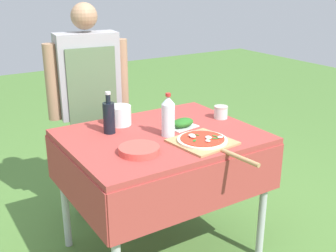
{
  "coord_description": "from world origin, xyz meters",
  "views": [
    {
      "loc": [
        -1.22,
        -2.0,
        1.7
      ],
      "look_at": [
        0.05,
        0.0,
        0.86
      ],
      "focal_mm": 45.0,
      "sensor_mm": 36.0,
      "label": 1
    }
  ],
  "objects": [
    {
      "name": "ground_plane",
      "position": [
        0.0,
        0.0,
        0.0
      ],
      "size": [
        12.0,
        12.0,
        0.0
      ],
      "primitive_type": "plane",
      "color": "#517F38"
    },
    {
      "name": "prep_table",
      "position": [
        0.0,
        0.0,
        0.72
      ],
      "size": [
        1.14,
        0.9,
        0.82
      ],
      "color": "#A83D38",
      "rests_on": "ground"
    },
    {
      "name": "person_cook",
      "position": [
        -0.16,
        0.7,
        0.91
      ],
      "size": [
        0.58,
        0.23,
        1.55
      ],
      "rotation": [
        0.0,
        0.0,
        3.02
      ],
      "color": "#333D56",
      "rests_on": "ground"
    },
    {
      "name": "pizza_on_peel",
      "position": [
        0.12,
        -0.26,
        0.83
      ],
      "size": [
        0.34,
        0.57,
        0.05
      ],
      "rotation": [
        0.0,
        0.0,
        0.11
      ],
      "color": "tan",
      "rests_on": "prep_table"
    },
    {
      "name": "oil_bottle",
      "position": [
        -0.25,
        0.18,
        0.92
      ],
      "size": [
        0.07,
        0.07,
        0.25
      ],
      "color": "black",
      "rests_on": "prep_table"
    },
    {
      "name": "water_bottle",
      "position": [
        0.02,
        -0.05,
        0.94
      ],
      "size": [
        0.08,
        0.08,
        0.26
      ],
      "color": "silver",
      "rests_on": "prep_table"
    },
    {
      "name": "herb_container",
      "position": [
        0.17,
        0.02,
        0.85
      ],
      "size": [
        0.19,
        0.14,
        0.06
      ],
      "rotation": [
        0.0,
        0.0,
        0.16
      ],
      "color": "silver",
      "rests_on": "prep_table"
    },
    {
      "name": "mixing_tub",
      "position": [
        -0.13,
        0.28,
        0.88
      ],
      "size": [
        0.14,
        0.14,
        0.12
      ],
      "primitive_type": "cylinder",
      "color": "silver",
      "rests_on": "prep_table"
    },
    {
      "name": "plate_stack",
      "position": [
        -0.25,
        -0.18,
        0.84
      ],
      "size": [
        0.22,
        0.22,
        0.03
      ],
      "color": "#DB4C42",
      "rests_on": "prep_table"
    },
    {
      "name": "sauce_jar",
      "position": [
        0.49,
        0.04,
        0.86
      ],
      "size": [
        0.09,
        0.09,
        0.08
      ],
      "color": "silver",
      "rests_on": "prep_table"
    }
  ]
}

